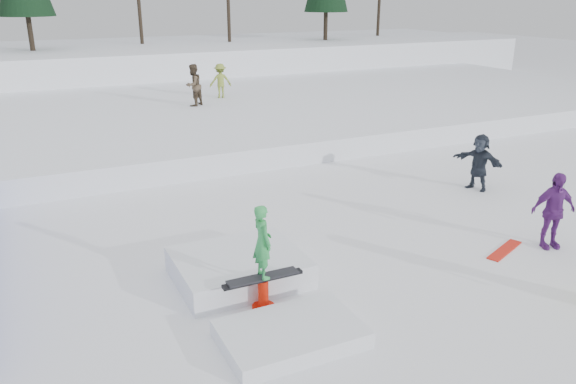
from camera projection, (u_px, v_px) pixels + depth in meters
name	position (u px, v px, depth m)	size (l,w,h in m)	color
ground	(307.00, 271.00, 12.22)	(120.00, 120.00, 0.00)	white
snow_berm	(100.00, 65.00, 37.32)	(60.00, 14.00, 2.40)	white
snow_midrise	(147.00, 116.00, 25.68)	(50.00, 18.00, 0.80)	white
walker_olive	(193.00, 85.00, 25.52)	(0.92, 0.72, 1.89)	#483A2A
walker_ygreen	(220.00, 81.00, 27.59)	(1.07, 0.62, 1.66)	olive
spectator_purple	(553.00, 211.00, 13.06)	(1.08, 0.45, 1.85)	#62247B
spectator_dark	(479.00, 162.00, 17.01)	(1.60, 0.51, 1.73)	#232A35
loose_board_red	(505.00, 250.00, 13.15)	(1.40, 0.28, 0.03)	red
jib_rail_feature	(252.00, 281.00, 11.14)	(2.60, 4.40, 2.11)	white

